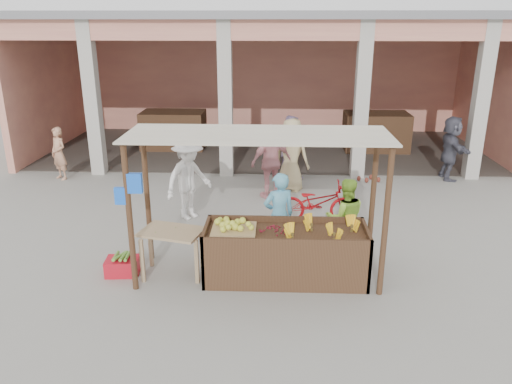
{
  "coord_description": "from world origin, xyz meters",
  "views": [
    {
      "loc": [
        0.33,
        -7.28,
        4.03
      ],
      "look_at": [
        -0.02,
        1.2,
        1.06
      ],
      "focal_mm": 35.0,
      "sensor_mm": 36.0,
      "label": 1
    }
  ],
  "objects_px": {
    "fruit_stall": "(285,255)",
    "motorcycle": "(317,202)",
    "side_table": "(172,238)",
    "red_crate": "(123,266)",
    "vendor_blue": "(279,213)",
    "vendor_green": "(345,216)"
  },
  "relations": [
    {
      "from": "fruit_stall",
      "to": "red_crate",
      "type": "xyz_separation_m",
      "value": [
        -2.69,
        0.01,
        -0.26
      ]
    },
    {
      "from": "red_crate",
      "to": "vendor_green",
      "type": "bearing_deg",
      "value": 8.43
    },
    {
      "from": "vendor_green",
      "to": "motorcycle",
      "type": "bearing_deg",
      "value": -81.5
    },
    {
      "from": "fruit_stall",
      "to": "side_table",
      "type": "xyz_separation_m",
      "value": [
        -1.84,
        0.05,
        0.25
      ]
    },
    {
      "from": "red_crate",
      "to": "fruit_stall",
      "type": "bearing_deg",
      "value": -4.91
    },
    {
      "from": "side_table",
      "to": "vendor_green",
      "type": "xyz_separation_m",
      "value": [
        2.9,
        0.84,
        0.11
      ]
    },
    {
      "from": "vendor_blue",
      "to": "motorcycle",
      "type": "bearing_deg",
      "value": -137.66
    },
    {
      "from": "fruit_stall",
      "to": "motorcycle",
      "type": "relative_size",
      "value": 1.52
    },
    {
      "from": "fruit_stall",
      "to": "motorcycle",
      "type": "xyz_separation_m",
      "value": [
        0.69,
        2.4,
        0.05
      ]
    },
    {
      "from": "red_crate",
      "to": "vendor_green",
      "type": "relative_size",
      "value": 0.35
    },
    {
      "from": "side_table",
      "to": "vendor_green",
      "type": "height_order",
      "value": "vendor_green"
    },
    {
      "from": "vendor_green",
      "to": "motorcycle",
      "type": "distance_m",
      "value": 1.59
    },
    {
      "from": "side_table",
      "to": "vendor_blue",
      "type": "relative_size",
      "value": 0.67
    },
    {
      "from": "red_crate",
      "to": "vendor_blue",
      "type": "bearing_deg",
      "value": 12.07
    },
    {
      "from": "red_crate",
      "to": "motorcycle",
      "type": "height_order",
      "value": "motorcycle"
    },
    {
      "from": "fruit_stall",
      "to": "vendor_blue",
      "type": "height_order",
      "value": "vendor_blue"
    },
    {
      "from": "side_table",
      "to": "red_crate",
      "type": "relative_size",
      "value": 2.08
    },
    {
      "from": "side_table",
      "to": "vendor_blue",
      "type": "height_order",
      "value": "vendor_blue"
    },
    {
      "from": "fruit_stall",
      "to": "side_table",
      "type": "height_order",
      "value": "fruit_stall"
    },
    {
      "from": "side_table",
      "to": "vendor_blue",
      "type": "xyz_separation_m",
      "value": [
        1.74,
        0.74,
        0.18
      ]
    },
    {
      "from": "fruit_stall",
      "to": "vendor_green",
      "type": "bearing_deg",
      "value": 39.88
    },
    {
      "from": "side_table",
      "to": "red_crate",
      "type": "height_order",
      "value": "side_table"
    }
  ]
}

